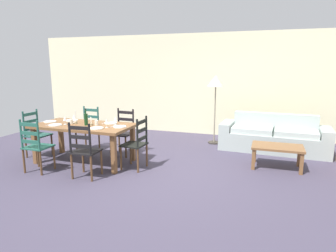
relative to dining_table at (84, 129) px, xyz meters
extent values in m
cube|color=#413B4F|center=(1.48, -0.08, -0.67)|extent=(9.60, 9.60, 0.02)
cube|color=beige|center=(1.48, 3.22, 0.69)|extent=(9.60, 0.16, 2.70)
cube|color=brown|center=(0.00, 0.00, 0.06)|extent=(1.90, 0.96, 0.05)
cube|color=brown|center=(-0.85, -0.38, -0.31)|extent=(0.08, 0.08, 0.70)
cube|color=brown|center=(0.85, -0.38, -0.31)|extent=(0.08, 0.08, 0.70)
cube|color=brown|center=(-0.85, 0.38, -0.31)|extent=(0.08, 0.08, 0.70)
cube|color=brown|center=(0.85, 0.38, -0.31)|extent=(0.08, 0.08, 0.70)
cube|color=#245C4C|center=(-0.48, -0.69, -0.22)|extent=(0.42, 0.40, 0.03)
cylinder|color=brown|center=(-0.66, -0.53, -0.45)|extent=(0.04, 0.04, 0.43)
cylinder|color=brown|center=(-0.30, -0.52, -0.45)|extent=(0.04, 0.04, 0.43)
cylinder|color=brown|center=(-0.66, -0.87, -0.45)|extent=(0.04, 0.04, 0.43)
cylinder|color=brown|center=(-0.30, -0.86, -0.45)|extent=(0.04, 0.04, 0.43)
cylinder|color=#245C4C|center=(-0.66, -0.87, 0.05)|extent=(0.04, 0.04, 0.50)
cylinder|color=#245C4C|center=(-0.30, -0.86, 0.05)|extent=(0.04, 0.04, 0.50)
cube|color=#245C4C|center=(-0.48, -0.86, -0.08)|extent=(0.38, 0.03, 0.06)
cube|color=#245C4C|center=(-0.48, -0.86, 0.07)|extent=(0.38, 0.03, 0.06)
cube|color=#245C4C|center=(-0.48, -0.86, 0.22)|extent=(0.38, 0.03, 0.06)
cube|color=black|center=(0.49, -0.66, -0.22)|extent=(0.44, 0.42, 0.03)
cylinder|color=brown|center=(0.30, -0.50, -0.45)|extent=(0.04, 0.04, 0.43)
cylinder|color=brown|center=(0.66, -0.48, -0.45)|extent=(0.04, 0.04, 0.43)
cylinder|color=brown|center=(0.32, -0.84, -0.45)|extent=(0.04, 0.04, 0.43)
cylinder|color=brown|center=(0.68, -0.82, -0.45)|extent=(0.04, 0.04, 0.43)
cylinder|color=black|center=(0.32, -0.84, 0.05)|extent=(0.04, 0.04, 0.50)
cylinder|color=black|center=(0.68, -0.82, 0.05)|extent=(0.04, 0.04, 0.50)
cube|color=black|center=(0.50, -0.83, -0.08)|extent=(0.38, 0.04, 0.06)
cube|color=black|center=(0.50, -0.83, 0.07)|extent=(0.38, 0.04, 0.06)
cube|color=black|center=(0.50, -0.83, 0.22)|extent=(0.38, 0.04, 0.06)
cube|color=#25584F|center=(-0.42, 0.74, -0.22)|extent=(0.43, 0.41, 0.03)
cylinder|color=brown|center=(-0.25, 0.57, -0.45)|extent=(0.04, 0.04, 0.43)
cylinder|color=brown|center=(-0.61, 0.57, -0.45)|extent=(0.04, 0.04, 0.43)
cylinder|color=brown|center=(-0.24, 0.91, -0.45)|extent=(0.04, 0.04, 0.43)
cylinder|color=brown|center=(-0.60, 0.91, -0.45)|extent=(0.04, 0.04, 0.43)
cylinder|color=#25584F|center=(-0.24, 0.91, 0.05)|extent=(0.04, 0.04, 0.50)
cylinder|color=#25584F|center=(-0.60, 0.91, 0.05)|extent=(0.04, 0.04, 0.50)
cube|color=#25584F|center=(-0.42, 0.91, -0.08)|extent=(0.38, 0.03, 0.06)
cube|color=#25584F|center=(-0.42, 0.91, 0.07)|extent=(0.38, 0.03, 0.06)
cube|color=#25584F|center=(-0.42, 0.91, 0.22)|extent=(0.38, 0.03, 0.06)
cube|color=black|center=(0.46, 0.68, -0.22)|extent=(0.44, 0.42, 0.03)
cylinder|color=brown|center=(0.63, 0.50, -0.45)|extent=(0.04, 0.04, 0.43)
cylinder|color=brown|center=(0.27, 0.52, -0.45)|extent=(0.04, 0.04, 0.43)
cylinder|color=brown|center=(0.65, 0.84, -0.45)|extent=(0.04, 0.04, 0.43)
cylinder|color=brown|center=(0.29, 0.86, -0.45)|extent=(0.04, 0.04, 0.43)
cylinder|color=black|center=(0.65, 0.84, 0.05)|extent=(0.04, 0.04, 0.50)
cylinder|color=black|center=(0.29, 0.86, 0.05)|extent=(0.04, 0.04, 0.50)
cube|color=black|center=(0.47, 0.85, -0.08)|extent=(0.38, 0.04, 0.06)
cube|color=black|center=(0.47, 0.85, 0.07)|extent=(0.38, 0.04, 0.06)
cube|color=black|center=(0.47, 0.85, 0.22)|extent=(0.38, 0.04, 0.06)
cube|color=#225247|center=(-1.12, 0.02, -0.22)|extent=(0.42, 0.44, 0.03)
cylinder|color=brown|center=(-0.95, 0.19, -0.45)|extent=(0.04, 0.04, 0.43)
cylinder|color=brown|center=(-0.96, -0.17, -0.45)|extent=(0.04, 0.04, 0.43)
cylinder|color=brown|center=(-1.28, 0.21, -0.45)|extent=(0.04, 0.04, 0.43)
cylinder|color=brown|center=(-1.30, -0.15, -0.45)|extent=(0.04, 0.04, 0.43)
cylinder|color=#225247|center=(-1.28, 0.21, 0.05)|extent=(0.04, 0.04, 0.50)
cylinder|color=#225247|center=(-1.30, -0.15, 0.05)|extent=(0.04, 0.04, 0.50)
cube|color=#225247|center=(-1.29, 0.03, -0.08)|extent=(0.04, 0.38, 0.06)
cube|color=#225247|center=(-1.29, 0.03, 0.07)|extent=(0.04, 0.38, 0.06)
cube|color=#225247|center=(-1.29, 0.03, 0.22)|extent=(0.04, 0.38, 0.06)
cube|color=black|center=(1.06, -0.02, -0.22)|extent=(0.42, 0.44, 0.03)
cylinder|color=brown|center=(0.88, -0.19, -0.45)|extent=(0.04, 0.04, 0.43)
cylinder|color=brown|center=(0.90, 0.17, -0.45)|extent=(0.04, 0.04, 0.43)
cylinder|color=brown|center=(1.22, -0.21, -0.45)|extent=(0.04, 0.04, 0.43)
cylinder|color=brown|center=(1.24, 0.15, -0.45)|extent=(0.04, 0.04, 0.43)
cylinder|color=black|center=(1.22, -0.21, 0.05)|extent=(0.04, 0.04, 0.50)
cylinder|color=black|center=(1.24, 0.15, 0.05)|extent=(0.04, 0.04, 0.50)
cube|color=black|center=(1.23, -0.03, -0.08)|extent=(0.04, 0.38, 0.06)
cube|color=black|center=(1.23, -0.03, 0.07)|extent=(0.04, 0.38, 0.06)
cube|color=black|center=(1.23, -0.03, 0.22)|extent=(0.04, 0.38, 0.06)
cylinder|color=white|center=(-0.45, -0.25, 0.10)|extent=(0.24, 0.24, 0.02)
cube|color=silver|center=(-0.60, -0.25, 0.09)|extent=(0.03, 0.17, 0.01)
cylinder|color=white|center=(0.45, -0.25, 0.10)|extent=(0.24, 0.24, 0.02)
cube|color=silver|center=(0.30, -0.25, 0.09)|extent=(0.02, 0.17, 0.01)
cylinder|color=white|center=(-0.45, 0.25, 0.10)|extent=(0.24, 0.24, 0.02)
cube|color=silver|center=(-0.60, 0.25, 0.09)|extent=(0.03, 0.17, 0.01)
cylinder|color=white|center=(0.45, 0.25, 0.10)|extent=(0.24, 0.24, 0.02)
cube|color=silver|center=(0.30, 0.25, 0.09)|extent=(0.03, 0.17, 0.01)
cylinder|color=white|center=(-0.78, 0.00, 0.10)|extent=(0.24, 0.24, 0.02)
cube|color=silver|center=(-0.93, 0.00, 0.09)|extent=(0.02, 0.17, 0.01)
cylinder|color=white|center=(0.78, 0.00, 0.10)|extent=(0.24, 0.24, 0.02)
cube|color=silver|center=(0.63, 0.00, 0.09)|extent=(0.02, 0.17, 0.01)
cylinder|color=#143819|center=(0.09, -0.04, 0.20)|extent=(0.07, 0.07, 0.22)
cylinder|color=#143819|center=(0.09, -0.04, 0.35)|extent=(0.02, 0.02, 0.08)
cylinder|color=black|center=(0.09, -0.04, 0.39)|extent=(0.03, 0.03, 0.02)
cylinder|color=white|center=(-0.33, -0.12, 0.09)|extent=(0.06, 0.06, 0.01)
cylinder|color=white|center=(-0.33, -0.12, 0.13)|extent=(0.01, 0.01, 0.07)
cone|color=white|center=(-0.33, -0.12, 0.21)|extent=(0.06, 0.06, 0.08)
cylinder|color=white|center=(0.58, -0.12, 0.09)|extent=(0.06, 0.06, 0.01)
cylinder|color=white|center=(0.58, -0.12, 0.13)|extent=(0.01, 0.01, 0.07)
cone|color=white|center=(0.58, -0.12, 0.21)|extent=(0.06, 0.06, 0.08)
cylinder|color=white|center=(-0.30, 0.13, 0.09)|extent=(0.06, 0.06, 0.01)
cylinder|color=white|center=(-0.30, 0.13, 0.13)|extent=(0.01, 0.01, 0.07)
cone|color=white|center=(-0.30, 0.13, 0.21)|extent=(0.06, 0.06, 0.08)
cylinder|color=white|center=(0.61, 0.15, 0.09)|extent=(0.06, 0.06, 0.01)
cylinder|color=white|center=(0.61, 0.15, 0.13)|extent=(0.01, 0.01, 0.07)
cone|color=white|center=(0.61, 0.15, 0.21)|extent=(0.06, 0.06, 0.08)
cylinder|color=silver|center=(0.29, 0.01, 0.13)|extent=(0.07, 0.07, 0.09)
cylinder|color=silver|center=(-0.26, -0.02, 0.13)|extent=(0.07, 0.07, 0.09)
cylinder|color=#998C66|center=(-0.18, 0.02, 0.11)|extent=(0.05, 0.05, 0.04)
cylinder|color=white|center=(-0.18, 0.02, 0.24)|extent=(0.02, 0.02, 0.22)
cylinder|color=#998C66|center=(0.20, -0.04, 0.11)|extent=(0.05, 0.05, 0.04)
cylinder|color=white|center=(0.20, -0.04, 0.19)|extent=(0.02, 0.02, 0.12)
cube|color=#A7B3AD|center=(3.49, 1.99, -0.46)|extent=(1.84, 0.90, 0.40)
cube|color=#A7B3AD|center=(3.50, 2.29, -0.26)|extent=(1.81, 0.30, 0.80)
cube|color=#A7B3AD|center=(4.50, 1.93, -0.37)|extent=(0.28, 0.81, 0.58)
cube|color=#A7B3AD|center=(2.47, 2.05, -0.37)|extent=(0.28, 0.81, 0.58)
cube|color=silver|center=(3.93, 1.92, -0.20)|extent=(0.89, 0.69, 0.12)
cube|color=silver|center=(3.03, 1.97, -0.20)|extent=(0.89, 0.69, 0.12)
cube|color=brown|center=(3.54, 0.84, -0.26)|extent=(0.90, 0.56, 0.04)
cube|color=brown|center=(3.14, 0.61, -0.47)|extent=(0.06, 0.06, 0.38)
cube|color=brown|center=(3.94, 0.61, -0.47)|extent=(0.06, 0.06, 0.38)
cube|color=brown|center=(3.14, 1.07, -0.47)|extent=(0.06, 0.06, 0.38)
cube|color=brown|center=(3.94, 1.07, -0.47)|extent=(0.06, 0.06, 0.38)
cylinder|color=#332D28|center=(2.14, 2.24, -0.65)|extent=(0.28, 0.28, 0.03)
cylinder|color=gray|center=(2.14, 2.24, 0.04)|extent=(0.03, 0.03, 1.35)
cone|color=beige|center=(2.14, 2.24, 0.85)|extent=(0.40, 0.40, 0.26)
camera|label=1|loc=(3.32, -4.72, 1.19)|focal=31.54mm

